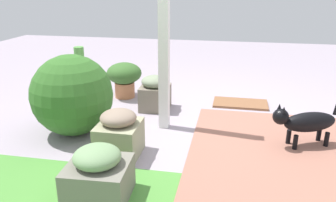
{
  "coord_description": "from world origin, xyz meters",
  "views": [
    {
      "loc": [
        -0.3,
        3.53,
        1.55
      ],
      "look_at": [
        0.37,
        0.09,
        0.33
      ],
      "focal_mm": 36.62,
      "sensor_mm": 36.0,
      "label": 1
    }
  ],
  "objects_px": {
    "stone_planter_nearest": "(155,93)",
    "doormat": "(240,103)",
    "porch_pillar": "(164,27)",
    "stone_planter_far": "(98,175)",
    "terracotta_pot_broad": "(124,76)",
    "round_shrub": "(72,95)",
    "dog": "(305,122)",
    "terracotta_pot_tall": "(81,76)",
    "stone_planter_mid": "(119,134)"
  },
  "relations": [
    {
      "from": "stone_planter_mid",
      "to": "doormat",
      "type": "distance_m",
      "value": 2.0
    },
    {
      "from": "stone_planter_nearest",
      "to": "stone_planter_far",
      "type": "xyz_separation_m",
      "value": [
        -0.02,
        1.95,
        -0.02
      ]
    },
    {
      "from": "porch_pillar",
      "to": "round_shrub",
      "type": "xyz_separation_m",
      "value": [
        0.91,
        0.35,
        -0.68
      ]
    },
    {
      "from": "round_shrub",
      "to": "terracotta_pot_broad",
      "type": "relative_size",
      "value": 1.74
    },
    {
      "from": "stone_planter_mid",
      "to": "round_shrub",
      "type": "height_order",
      "value": "round_shrub"
    },
    {
      "from": "terracotta_pot_tall",
      "to": "stone_planter_far",
      "type": "bearing_deg",
      "value": 117.14
    },
    {
      "from": "porch_pillar",
      "to": "terracotta_pot_tall",
      "type": "distance_m",
      "value": 2.0
    },
    {
      "from": "porch_pillar",
      "to": "dog",
      "type": "bearing_deg",
      "value": 171.01
    },
    {
      "from": "terracotta_pot_broad",
      "to": "dog",
      "type": "xyz_separation_m",
      "value": [
        -2.21,
        1.15,
        -0.03
      ]
    },
    {
      "from": "stone_planter_far",
      "to": "doormat",
      "type": "height_order",
      "value": "stone_planter_far"
    },
    {
      "from": "porch_pillar",
      "to": "round_shrub",
      "type": "relative_size",
      "value": 2.6
    },
    {
      "from": "stone_planter_nearest",
      "to": "doormat",
      "type": "relative_size",
      "value": 0.62
    },
    {
      "from": "terracotta_pot_tall",
      "to": "dog",
      "type": "bearing_deg",
      "value": 156.45
    },
    {
      "from": "stone_planter_mid",
      "to": "terracotta_pot_tall",
      "type": "height_order",
      "value": "terracotta_pot_tall"
    },
    {
      "from": "doormat",
      "to": "round_shrub",
      "type": "bearing_deg",
      "value": 35.5
    },
    {
      "from": "stone_planter_nearest",
      "to": "round_shrub",
      "type": "xyz_separation_m",
      "value": [
        0.68,
        0.88,
        0.21
      ]
    },
    {
      "from": "terracotta_pot_broad",
      "to": "dog",
      "type": "distance_m",
      "value": 2.49
    },
    {
      "from": "porch_pillar",
      "to": "dog",
      "type": "relative_size",
      "value": 3.4
    },
    {
      "from": "terracotta_pot_broad",
      "to": "dog",
      "type": "relative_size",
      "value": 0.75
    },
    {
      "from": "stone_planter_far",
      "to": "porch_pillar",
      "type": "bearing_deg",
      "value": -98.38
    },
    {
      "from": "terracotta_pot_tall",
      "to": "terracotta_pot_broad",
      "type": "relative_size",
      "value": 1.36
    },
    {
      "from": "stone_planter_nearest",
      "to": "terracotta_pot_broad",
      "type": "xyz_separation_m",
      "value": [
        0.53,
        -0.39,
        0.09
      ]
    },
    {
      "from": "terracotta_pot_tall",
      "to": "doormat",
      "type": "distance_m",
      "value": 2.33
    },
    {
      "from": "round_shrub",
      "to": "terracotta_pot_tall",
      "type": "relative_size",
      "value": 1.28
    },
    {
      "from": "stone_planter_mid",
      "to": "round_shrub",
      "type": "distance_m",
      "value": 0.78
    },
    {
      "from": "dog",
      "to": "porch_pillar",
      "type": "bearing_deg",
      "value": -8.99
    },
    {
      "from": "porch_pillar",
      "to": "stone_planter_mid",
      "type": "distance_m",
      "value": 1.19
    },
    {
      "from": "terracotta_pot_tall",
      "to": "doormat",
      "type": "bearing_deg",
      "value": 176.78
    },
    {
      "from": "porch_pillar",
      "to": "terracotta_pot_tall",
      "type": "height_order",
      "value": "porch_pillar"
    },
    {
      "from": "stone_planter_far",
      "to": "dog",
      "type": "bearing_deg",
      "value": -144.39
    },
    {
      "from": "stone_planter_far",
      "to": "terracotta_pot_broad",
      "type": "height_order",
      "value": "terracotta_pot_broad"
    },
    {
      "from": "stone_planter_nearest",
      "to": "porch_pillar",
      "type": "bearing_deg",
      "value": 113.05
    },
    {
      "from": "porch_pillar",
      "to": "stone_planter_nearest",
      "type": "bearing_deg",
      "value": -66.95
    },
    {
      "from": "stone_planter_far",
      "to": "terracotta_pot_broad",
      "type": "relative_size",
      "value": 0.97
    },
    {
      "from": "stone_planter_far",
      "to": "dog",
      "type": "xyz_separation_m",
      "value": [
        -1.65,
        -1.18,
        0.07
      ]
    },
    {
      "from": "round_shrub",
      "to": "doormat",
      "type": "bearing_deg",
      "value": -144.5
    },
    {
      "from": "porch_pillar",
      "to": "stone_planter_far",
      "type": "height_order",
      "value": "porch_pillar"
    },
    {
      "from": "round_shrub",
      "to": "terracotta_pot_tall",
      "type": "distance_m",
      "value": 1.5
    },
    {
      "from": "stone_planter_nearest",
      "to": "terracotta_pot_broad",
      "type": "distance_m",
      "value": 0.66
    },
    {
      "from": "stone_planter_nearest",
      "to": "stone_planter_mid",
      "type": "bearing_deg",
      "value": 87.9
    },
    {
      "from": "stone_planter_far",
      "to": "terracotta_pot_tall",
      "type": "xyz_separation_m",
      "value": [
        1.26,
        -2.45,
        0.04
      ]
    },
    {
      "from": "stone_planter_nearest",
      "to": "doormat",
      "type": "bearing_deg",
      "value": -160.96
    },
    {
      "from": "stone_planter_mid",
      "to": "porch_pillar",
      "type": "bearing_deg",
      "value": -110.57
    },
    {
      "from": "stone_planter_nearest",
      "to": "round_shrub",
      "type": "bearing_deg",
      "value": 52.29
    },
    {
      "from": "round_shrub",
      "to": "terracotta_pot_broad",
      "type": "height_order",
      "value": "round_shrub"
    },
    {
      "from": "stone_planter_mid",
      "to": "terracotta_pot_broad",
      "type": "height_order",
      "value": "terracotta_pot_broad"
    },
    {
      "from": "stone_planter_nearest",
      "to": "dog",
      "type": "xyz_separation_m",
      "value": [
        -1.68,
        0.77,
        0.05
      ]
    },
    {
      "from": "stone_planter_far",
      "to": "round_shrub",
      "type": "xyz_separation_m",
      "value": [
        0.71,
        -1.07,
        0.23
      ]
    },
    {
      "from": "stone_planter_nearest",
      "to": "stone_planter_far",
      "type": "relative_size",
      "value": 0.92
    },
    {
      "from": "porch_pillar",
      "to": "terracotta_pot_broad",
      "type": "height_order",
      "value": "porch_pillar"
    }
  ]
}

